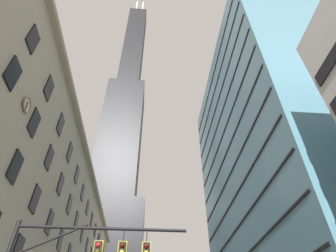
{
  "coord_description": "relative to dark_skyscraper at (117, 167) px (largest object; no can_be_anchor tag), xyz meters",
  "views": [
    {
      "loc": [
        -1.45,
        -9.38,
        1.75
      ],
      "look_at": [
        0.18,
        11.2,
        19.79
      ],
      "focal_mm": 29.45,
      "sensor_mm": 36.0,
      "label": 1
    }
  ],
  "objects": [
    {
      "name": "station_building",
      "position": [
        -3.45,
        -63.85,
        -53.17
      ],
      "size": [
        16.55,
        68.79,
        26.04
      ],
      "color": "#BCAF93",
      "rests_on": "ground"
    },
    {
      "name": "glass_office_midrise",
      "position": [
        36.29,
        -65.28,
        -40.23
      ],
      "size": [
        19.7,
        37.14,
        51.87
      ],
      "color": "teal",
      "rests_on": "ground"
    },
    {
      "name": "dark_skyscraper",
      "position": [
        0.0,
        0.0,
        0.0
      ],
      "size": [
        26.18,
        26.18,
        220.38
      ],
      "color": "black",
      "rests_on": "ground"
    }
  ]
}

